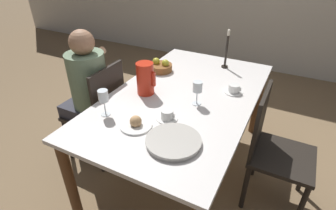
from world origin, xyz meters
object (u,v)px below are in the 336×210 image
candlestick_tall (226,53)px  person_seated (87,87)px  chair_opposite (273,148)px  red_pitcher (145,78)px  serving_tray (173,141)px  teacup_near_person (167,115)px  bread_plate (136,123)px  fruit_bowl (161,67)px  teacup_across (234,89)px  wine_glass_water (197,88)px  chair_person_side (100,111)px  wine_glass_juice (103,97)px

candlestick_tall → person_seated: bearing=-137.1°
chair_opposite → person_seated: 1.51m
red_pitcher → serving_tray: (0.45, -0.43, -0.11)m
chair_opposite → red_pitcher: (-0.96, -0.11, 0.37)m
teacup_near_person → chair_opposite: bearing=27.7°
red_pitcher → candlestick_tall: size_ratio=0.70×
chair_opposite → candlestick_tall: size_ratio=2.62×
bread_plate → fruit_bowl: size_ratio=1.00×
person_seated → red_pitcher: size_ratio=4.86×
bread_plate → fruit_bowl: bearing=108.3°
teacup_across → serving_tray: (-0.14, -0.75, -0.01)m
wine_glass_water → serving_tray: (0.05, -0.46, -0.11)m
chair_person_side → bread_plate: 0.73m
chair_person_side → person_seated: size_ratio=0.77×
wine_glass_juice → teacup_across: 0.97m
teacup_across → fruit_bowl: (-0.69, 0.10, 0.01)m
serving_tray → fruit_bowl: bearing=122.9°
person_seated → chair_opposite: bearing=-82.2°
wine_glass_water → serving_tray: 0.48m
red_pitcher → candlestick_tall: candlestick_tall is taller
chair_opposite → teacup_near_person: chair_opposite is taller
fruit_bowl → candlestick_tall: candlestick_tall is taller
person_seated → wine_glass_water: person_seated is taller
person_seated → red_pitcher: (0.52, 0.09, 0.16)m
wine_glass_water → wine_glass_juice: 0.63m
teacup_across → serving_tray: 0.76m
teacup_near_person → bread_plate: bread_plate is taller
wine_glass_water → teacup_near_person: wine_glass_water is taller
wine_glass_water → bread_plate: bearing=-118.9°
wine_glass_juice → teacup_near_person: (0.39, 0.14, -0.10)m
chair_opposite → fruit_bowl: 1.14m
fruit_bowl → serving_tray: bearing=-57.1°
person_seated → candlestick_tall: (0.90, 0.84, 0.17)m
bread_plate → person_seated: bearing=156.1°
wine_glass_water → wine_glass_juice: (-0.48, -0.41, 0.00)m
wine_glass_juice → candlestick_tall: 1.22m
chair_opposite → teacup_near_person: size_ratio=6.50×
wine_glass_juice → fruit_bowl: wine_glass_juice is taller
serving_tray → candlestick_tall: 1.19m
wine_glass_juice → wine_glass_water: bearing=39.9°
teacup_near_person → serving_tray: size_ratio=0.43×
wine_glass_water → teacup_across: size_ratio=1.25×
red_pitcher → fruit_bowl: 0.43m
red_pitcher → serving_tray: bearing=-44.0°
wine_glass_water → fruit_bowl: bearing=142.6°
wine_glass_juice → bread_plate: bearing=-3.9°
chair_person_side → serving_tray: size_ratio=2.82×
fruit_bowl → person_seated: bearing=-130.0°
teacup_across → candlestick_tall: (-0.20, 0.44, 0.11)m
person_seated → teacup_across: person_seated is taller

